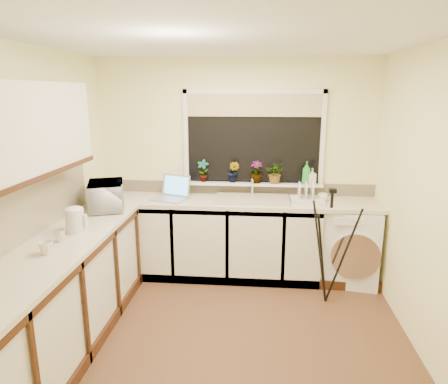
# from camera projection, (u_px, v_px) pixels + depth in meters

# --- Properties ---
(floor) EXTENTS (3.20, 3.20, 0.00)m
(floor) POSITION_uv_depth(u_px,v_px,m) (224.00, 333.00, 3.59)
(floor) COLOR brown
(floor) RESTS_ON ground
(ceiling) EXTENTS (3.20, 3.20, 0.00)m
(ceiling) POSITION_uv_depth(u_px,v_px,m) (224.00, 39.00, 3.00)
(ceiling) COLOR white
(ceiling) RESTS_ON ground
(wall_back) EXTENTS (3.20, 0.00, 3.20)m
(wall_back) POSITION_uv_depth(u_px,v_px,m) (236.00, 166.00, 4.74)
(wall_back) COLOR #FFF7AA
(wall_back) RESTS_ON ground
(wall_front) EXTENTS (3.20, 0.00, 3.20)m
(wall_front) POSITION_uv_depth(u_px,v_px,m) (194.00, 285.00, 1.85)
(wall_front) COLOR #FFF7AA
(wall_front) RESTS_ON ground
(wall_left) EXTENTS (0.00, 3.00, 3.00)m
(wall_left) POSITION_uv_depth(u_px,v_px,m) (36.00, 195.00, 3.44)
(wall_left) COLOR #FFF7AA
(wall_left) RESTS_ON ground
(wall_right) EXTENTS (0.00, 3.00, 3.00)m
(wall_right) POSITION_uv_depth(u_px,v_px,m) (429.00, 204.00, 3.15)
(wall_right) COLOR #FFF7AA
(wall_right) RESTS_ON ground
(base_cabinet_back) EXTENTS (2.55, 0.60, 0.86)m
(base_cabinet_back) POSITION_uv_depth(u_px,v_px,m) (205.00, 239.00, 4.68)
(base_cabinet_back) COLOR silver
(base_cabinet_back) RESTS_ON floor
(base_cabinet_left) EXTENTS (0.54, 2.40, 0.86)m
(base_cabinet_left) POSITION_uv_depth(u_px,v_px,m) (62.00, 299.00, 3.31)
(base_cabinet_left) COLOR silver
(base_cabinet_left) RESTS_ON floor
(worktop_back) EXTENTS (3.20, 0.60, 0.04)m
(worktop_back) POSITION_uv_depth(u_px,v_px,m) (234.00, 201.00, 4.54)
(worktop_back) COLOR beige
(worktop_back) RESTS_ON base_cabinet_back
(worktop_left) EXTENTS (0.60, 2.40, 0.04)m
(worktop_left) POSITION_uv_depth(u_px,v_px,m) (56.00, 248.00, 3.20)
(worktop_left) COLOR beige
(worktop_left) RESTS_ON base_cabinet_left
(upper_cabinet) EXTENTS (0.28, 1.90, 0.70)m
(upper_cabinet) POSITION_uv_depth(u_px,v_px,m) (14.00, 132.00, 2.85)
(upper_cabinet) COLOR silver
(upper_cabinet) RESTS_ON wall_left
(splashback_left) EXTENTS (0.02, 2.40, 0.45)m
(splashback_left) POSITION_uv_depth(u_px,v_px,m) (18.00, 217.00, 3.17)
(splashback_left) COLOR beige
(splashback_left) RESTS_ON wall_left
(splashback_back) EXTENTS (3.20, 0.02, 0.14)m
(splashback_back) POSITION_uv_depth(u_px,v_px,m) (236.00, 188.00, 4.79)
(splashback_back) COLOR beige
(splashback_back) RESTS_ON wall_back
(window_glass) EXTENTS (1.50, 0.02, 1.00)m
(window_glass) POSITION_uv_depth(u_px,v_px,m) (253.00, 139.00, 4.63)
(window_glass) COLOR black
(window_glass) RESTS_ON wall_back
(window_blind) EXTENTS (1.50, 0.02, 0.25)m
(window_blind) POSITION_uv_depth(u_px,v_px,m) (254.00, 105.00, 4.52)
(window_blind) COLOR tan
(window_blind) RESTS_ON wall_back
(windowsill) EXTENTS (1.60, 0.14, 0.03)m
(windowsill) POSITION_uv_depth(u_px,v_px,m) (252.00, 184.00, 4.70)
(windowsill) COLOR white
(windowsill) RESTS_ON wall_back
(sink) EXTENTS (0.82, 0.46, 0.03)m
(sink) POSITION_uv_depth(u_px,v_px,m) (252.00, 199.00, 4.51)
(sink) COLOR tan
(sink) RESTS_ON worktop_back
(faucet) EXTENTS (0.03, 0.03, 0.24)m
(faucet) POSITION_uv_depth(u_px,v_px,m) (252.00, 186.00, 4.66)
(faucet) COLOR silver
(faucet) RESTS_ON worktop_back
(washing_machine) EXTENTS (0.68, 0.67, 0.85)m
(washing_machine) POSITION_uv_depth(u_px,v_px,m) (349.00, 244.00, 4.52)
(washing_machine) COLOR white
(washing_machine) RESTS_ON floor
(laptop) EXTENTS (0.43, 0.41, 0.26)m
(laptop) POSITION_uv_depth(u_px,v_px,m) (172.00, 193.00, 4.56)
(laptop) COLOR #A6A6AE
(laptop) RESTS_ON worktop_back
(kettle) EXTENTS (0.16, 0.16, 0.20)m
(kettle) POSITION_uv_depth(u_px,v_px,m) (75.00, 221.00, 3.47)
(kettle) COLOR silver
(kettle) RESTS_ON worktop_left
(dish_rack) EXTENTS (0.36, 0.27, 0.05)m
(dish_rack) POSITION_uv_depth(u_px,v_px,m) (307.00, 200.00, 4.42)
(dish_rack) COLOR beige
(dish_rack) RESTS_ON worktop_back
(tripod) EXTENTS (0.60, 0.60, 1.18)m
(tripod) POSITION_uv_depth(u_px,v_px,m) (329.00, 247.00, 4.00)
(tripod) COLOR black
(tripod) RESTS_ON floor
(steel_jar) EXTENTS (0.07, 0.07, 0.10)m
(steel_jar) POSITION_uv_depth(u_px,v_px,m) (61.00, 235.00, 3.27)
(steel_jar) COLOR silver
(steel_jar) RESTS_ON worktop_left
(microwave) EXTENTS (0.49, 0.59, 0.28)m
(microwave) POSITION_uv_depth(u_px,v_px,m) (106.00, 196.00, 4.16)
(microwave) COLOR white
(microwave) RESTS_ON worktop_left
(plant_a) EXTENTS (0.14, 0.10, 0.26)m
(plant_a) POSITION_uv_depth(u_px,v_px,m) (203.00, 171.00, 4.71)
(plant_a) COLOR #999999
(plant_a) RESTS_ON windowsill
(plant_b) EXTENTS (0.17, 0.16, 0.25)m
(plant_b) POSITION_uv_depth(u_px,v_px,m) (234.00, 172.00, 4.68)
(plant_b) COLOR #999999
(plant_b) RESTS_ON windowsill
(plant_c) EXTENTS (0.15, 0.15, 0.26)m
(plant_c) POSITION_uv_depth(u_px,v_px,m) (256.00, 172.00, 4.66)
(plant_c) COLOR #999999
(plant_c) RESTS_ON windowsill
(plant_d) EXTENTS (0.24, 0.22, 0.24)m
(plant_d) POSITION_uv_depth(u_px,v_px,m) (276.00, 173.00, 4.63)
(plant_d) COLOR #999999
(plant_d) RESTS_ON windowsill
(soap_bottle_green) EXTENTS (0.10, 0.10, 0.26)m
(soap_bottle_green) POSITION_uv_depth(u_px,v_px,m) (306.00, 173.00, 4.59)
(soap_bottle_green) COLOR green
(soap_bottle_green) RESTS_ON windowsill
(soap_bottle_clear) EXTENTS (0.08, 0.09, 0.18)m
(soap_bottle_clear) POSITION_uv_depth(u_px,v_px,m) (312.00, 176.00, 4.59)
(soap_bottle_clear) COLOR #999999
(soap_bottle_clear) RESTS_ON windowsill
(cup_back) EXTENTS (0.12, 0.12, 0.09)m
(cup_back) POSITION_uv_depth(u_px,v_px,m) (323.00, 197.00, 4.47)
(cup_back) COLOR white
(cup_back) RESTS_ON worktop_back
(cup_left) EXTENTS (0.11, 0.11, 0.10)m
(cup_left) POSITION_uv_depth(u_px,v_px,m) (46.00, 248.00, 3.01)
(cup_left) COLOR beige
(cup_left) RESTS_ON worktop_left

